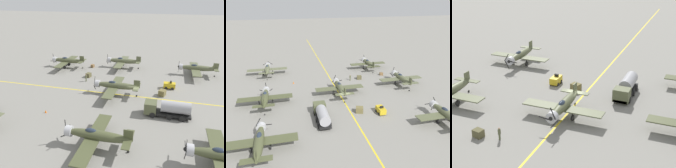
# 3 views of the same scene
# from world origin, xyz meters

# --- Properties ---
(ground_plane) EXTENTS (400.00, 400.00, 0.00)m
(ground_plane) POSITION_xyz_m (0.00, 0.00, 0.00)
(ground_plane) COLOR gray
(taxiway_stripe) EXTENTS (0.30, 160.00, 0.01)m
(taxiway_stripe) POSITION_xyz_m (0.00, 0.00, 0.00)
(taxiway_stripe) COLOR yellow
(taxiway_stripe) RESTS_ON ground
(airplane_mid_right) EXTENTS (12.00, 9.98, 3.74)m
(airplane_mid_right) POSITION_xyz_m (18.14, 6.27, 2.01)
(airplane_mid_right) COLOR #595E3F
(airplane_mid_right) RESTS_ON ground
(airplane_far_right) EXTENTS (12.00, 9.98, 3.78)m
(airplane_far_right) POSITION_xyz_m (14.41, 21.92, 2.01)
(airplane_far_right) COLOR #4D5334
(airplane_far_right) RESTS_ON ground
(airplane_near_right) EXTENTS (12.00, 9.98, 3.65)m
(airplane_near_right) POSITION_xyz_m (16.72, -13.79, 2.01)
(airplane_near_right) COLOR #565B3C
(airplane_near_right) RESTS_ON ground
(airplane_near_left) EXTENTS (12.00, 9.98, 3.65)m
(airplane_near_left) POSITION_xyz_m (-17.61, -13.97, 2.01)
(airplane_near_left) COLOR #494E30
(airplane_near_left) RESTS_ON ground
(airplane_far_left) EXTENTS (12.00, 9.98, 3.65)m
(airplane_far_left) POSITION_xyz_m (-18.27, 23.51, 2.01)
(airplane_far_left) COLOR #5D6243
(airplane_far_left) RESTS_ON ground
(airplane_mid_center) EXTENTS (12.00, 9.98, 3.69)m
(airplane_mid_center) POSITION_xyz_m (0.01, 3.96, 2.01)
(airplane_mid_center) COLOR #525739
(airplane_mid_center) RESTS_ON ground
(airplane_mid_left) EXTENTS (12.00, 9.98, 3.80)m
(airplane_mid_left) POSITION_xyz_m (-17.68, 2.38, 2.01)
(airplane_mid_left) COLOR #474C2E
(airplane_mid_left) RESTS_ON ground
(fuel_tanker) EXTENTS (2.68, 8.00, 2.98)m
(fuel_tanker) POSITION_xyz_m (-6.46, -6.96, 1.51)
(fuel_tanker) COLOR black
(fuel_tanker) RESTS_ON ground
(tow_tractor) EXTENTS (1.57, 2.60, 1.79)m
(tow_tractor) POSITION_xyz_m (6.09, -7.14, 0.79)
(tow_tractor) COLOR gold
(tow_tractor) RESTS_ON ground
(ground_crew_walking) EXTENTS (0.38, 0.38, 1.77)m
(ground_crew_walking) POSITION_xyz_m (5.35, 12.76, 0.96)
(ground_crew_walking) COLOR #515638
(ground_crew_walking) RESTS_ON ground
(supply_crate_by_tanker) EXTENTS (1.09, 0.95, 0.82)m
(supply_crate_by_tanker) POSITION_xyz_m (16.16, 14.88, 0.41)
(supply_crate_by_tanker) COLOR brown
(supply_crate_by_tanker) RESTS_ON ground
(supply_crate_mid_lane) EXTENTS (1.84, 1.68, 1.26)m
(supply_crate_mid_lane) POSITION_xyz_m (1.83, -5.75, 0.63)
(supply_crate_mid_lane) COLOR brown
(supply_crate_mid_lane) RESTS_ON ground
(supply_crate_outboard) EXTENTS (1.48, 1.31, 1.07)m
(supply_crate_outboard) POSITION_xyz_m (8.29, 13.21, 0.54)
(supply_crate_outboard) COLOR brown
(supply_crate_outboard) RESTS_ON ground
(traffic_cone) EXTENTS (0.36, 0.36, 0.55)m
(traffic_cone) POSITION_xyz_m (-10.88, 14.37, 0.28)
(traffic_cone) COLOR orange
(traffic_cone) RESTS_ON ground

